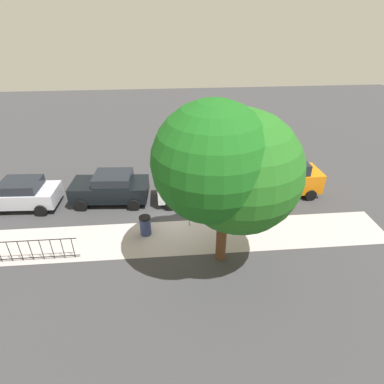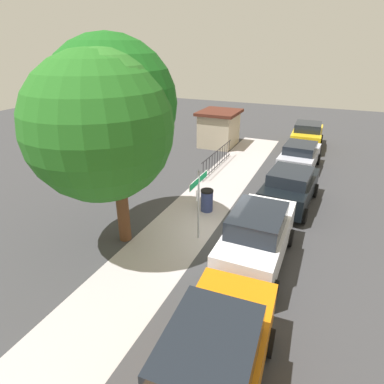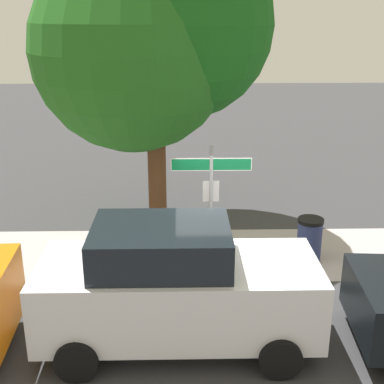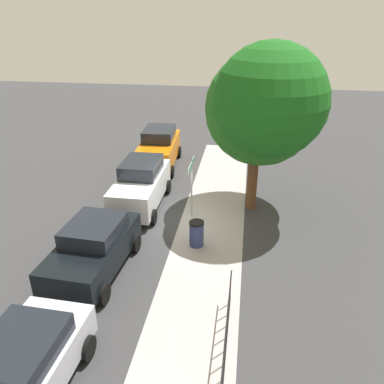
{
  "view_description": "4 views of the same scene",
  "coord_description": "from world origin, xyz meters",
  "px_view_note": "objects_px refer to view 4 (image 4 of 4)",
  "views": [
    {
      "loc": [
        0.39,
        13.01,
        9.46
      ],
      "look_at": [
        -0.73,
        0.19,
        1.8
      ],
      "focal_mm": 29.31,
      "sensor_mm": 36.0,
      "label": 1
    },
    {
      "loc": [
        -9.96,
        -3.51,
        6.58
      ],
      "look_at": [
        -0.45,
        0.71,
        1.77
      ],
      "focal_mm": 29.93,
      "sensor_mm": 36.0,
      "label": 2
    },
    {
      "loc": [
        -1.14,
        -8.97,
        5.07
      ],
      "look_at": [
        -0.93,
        0.85,
        1.61
      ],
      "focal_mm": 47.97,
      "sensor_mm": 36.0,
      "label": 3
    },
    {
      "loc": [
        13.67,
        2.49,
        7.99
      ],
      "look_at": [
        0.38,
        0.56,
        1.59
      ],
      "focal_mm": 36.53,
      "sensor_mm": 36.0,
      "label": 4
    }
  ],
  "objects_px": {
    "street_sign": "(192,175)",
    "shade_tree": "(265,104)",
    "car_silver": "(19,373)",
    "car_orange": "(159,148)",
    "trash_bin": "(197,233)",
    "car_white": "(141,185)",
    "car_black": "(93,248)"
  },
  "relations": [
    {
      "from": "car_orange",
      "to": "shade_tree",
      "type": "bearing_deg",
      "value": 48.63
    },
    {
      "from": "shade_tree",
      "to": "car_black",
      "type": "distance_m",
      "value": 8.43
    },
    {
      "from": "car_silver",
      "to": "trash_bin",
      "type": "bearing_deg",
      "value": 159.07
    },
    {
      "from": "trash_bin",
      "to": "shade_tree",
      "type": "bearing_deg",
      "value": 146.76
    },
    {
      "from": "street_sign",
      "to": "shade_tree",
      "type": "xyz_separation_m",
      "value": [
        -1.25,
        2.72,
        2.68
      ]
    },
    {
      "from": "shade_tree",
      "to": "car_white",
      "type": "bearing_deg",
      "value": -83.44
    },
    {
      "from": "car_orange",
      "to": "car_silver",
      "type": "height_order",
      "value": "car_orange"
    },
    {
      "from": "street_sign",
      "to": "trash_bin",
      "type": "bearing_deg",
      "value": 13.13
    },
    {
      "from": "car_white",
      "to": "shade_tree",
      "type": "bearing_deg",
      "value": 96.69
    },
    {
      "from": "car_orange",
      "to": "trash_bin",
      "type": "relative_size",
      "value": 4.63
    },
    {
      "from": "shade_tree",
      "to": "car_silver",
      "type": "relative_size",
      "value": 1.66
    },
    {
      "from": "car_black",
      "to": "car_silver",
      "type": "xyz_separation_m",
      "value": [
        4.8,
        0.16,
        -0.05
      ]
    },
    {
      "from": "car_white",
      "to": "car_silver",
      "type": "distance_m",
      "value": 9.6
    },
    {
      "from": "shade_tree",
      "to": "trash_bin",
      "type": "relative_size",
      "value": 7.12
    },
    {
      "from": "car_black",
      "to": "trash_bin",
      "type": "relative_size",
      "value": 4.32
    },
    {
      "from": "car_black",
      "to": "car_orange",
      "type": "bearing_deg",
      "value": -176.3
    },
    {
      "from": "shade_tree",
      "to": "car_orange",
      "type": "relative_size",
      "value": 1.54
    },
    {
      "from": "shade_tree",
      "to": "car_silver",
      "type": "height_order",
      "value": "shade_tree"
    },
    {
      "from": "car_black",
      "to": "car_silver",
      "type": "height_order",
      "value": "car_black"
    },
    {
      "from": "shade_tree",
      "to": "car_white",
      "type": "height_order",
      "value": "shade_tree"
    },
    {
      "from": "car_orange",
      "to": "car_black",
      "type": "bearing_deg",
      "value": -3.14
    },
    {
      "from": "street_sign",
      "to": "car_silver",
      "type": "height_order",
      "value": "street_sign"
    },
    {
      "from": "street_sign",
      "to": "shade_tree",
      "type": "distance_m",
      "value": 4.02
    },
    {
      "from": "shade_tree",
      "to": "car_white",
      "type": "xyz_separation_m",
      "value": [
        0.58,
        -5.04,
        -3.53
      ]
    },
    {
      "from": "car_silver",
      "to": "trash_bin",
      "type": "distance_m",
      "value": 7.42
    },
    {
      "from": "trash_bin",
      "to": "car_orange",
      "type": "bearing_deg",
      "value": -157.86
    },
    {
      "from": "car_black",
      "to": "street_sign",
      "type": "bearing_deg",
      "value": 151.37
    },
    {
      "from": "street_sign",
      "to": "car_white",
      "type": "distance_m",
      "value": 2.56
    },
    {
      "from": "trash_bin",
      "to": "car_white",
      "type": "bearing_deg",
      "value": -134.96
    },
    {
      "from": "street_sign",
      "to": "car_orange",
      "type": "bearing_deg",
      "value": -154.61
    },
    {
      "from": "car_black",
      "to": "trash_bin",
      "type": "xyz_separation_m",
      "value": [
        -1.99,
        3.13,
        -0.38
      ]
    },
    {
      "from": "car_silver",
      "to": "trash_bin",
      "type": "height_order",
      "value": "car_silver"
    }
  ]
}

